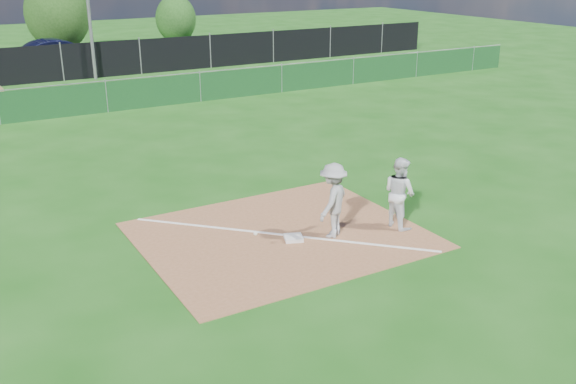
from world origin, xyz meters
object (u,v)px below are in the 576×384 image
object	(u,v)px
tree_right	(176,19)
car_right	(139,50)
first_base	(293,238)
car_mid	(60,53)
play_at_first	(333,200)
tree_mid	(57,14)
runner	(399,193)

from	to	relation	value
tree_right	car_right	bearing A→B (deg)	-127.85
first_base	tree_right	xyz separation A→B (m)	(10.07, 33.24, 1.67)
tree_right	first_base	bearing A→B (deg)	-106.85
tree_right	car_mid	bearing A→B (deg)	-145.11
play_at_first	tree_mid	world-z (taller)	tree_mid
car_mid	car_right	xyz separation A→B (m)	(4.67, 0.48, -0.20)
first_base	runner	distance (m)	2.64
play_at_first	runner	size ratio (longest dim) A/B	1.63
first_base	car_right	bearing A→B (deg)	78.83
tree_mid	first_base	bearing A→B (deg)	-93.43
runner	tree_mid	world-z (taller)	tree_mid
play_at_first	tree_right	world-z (taller)	tree_right
first_base	car_mid	xyz separation A→B (m)	(0.70, 26.71, 0.73)
car_mid	car_right	world-z (taller)	car_mid
runner	car_mid	distance (m)	27.29
runner	car_right	distance (m)	27.87
first_base	play_at_first	world-z (taller)	play_at_first
car_mid	car_right	bearing A→B (deg)	-90.01
runner	car_right	world-z (taller)	runner
play_at_first	runner	world-z (taller)	play_at_first
first_base	car_right	distance (m)	27.72
play_at_first	car_right	world-z (taller)	play_at_first
runner	tree_mid	size ratio (longest dim) A/B	0.35
first_base	tree_right	distance (m)	34.77
car_right	play_at_first	bearing A→B (deg)	145.70
first_base	play_at_first	bearing A→B (deg)	-15.47
first_base	car_right	size ratio (longest dim) A/B	0.10
first_base	car_mid	size ratio (longest dim) A/B	0.08
play_at_first	tree_right	size ratio (longest dim) A/B	0.80
first_base	tree_right	bearing A→B (deg)	73.15
play_at_first	tree_mid	size ratio (longest dim) A/B	0.56
runner	first_base	bearing A→B (deg)	74.72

